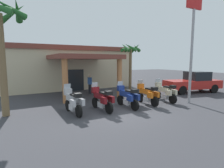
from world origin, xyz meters
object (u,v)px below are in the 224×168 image
Objects in this scene: motel_building at (66,67)px; motorcycle_blue at (128,97)px; motorcycle_cream at (165,92)px; pickup_truck_red at (193,82)px; palm_tree_near_portico at (130,54)px; roadside_sign at (193,31)px; motorcycle_maroon at (102,99)px; motorcycle_silver at (73,102)px; motorcycle_orange at (147,94)px; pedestrian at (90,83)px; palm_tree_roadside at (0,27)px.

motel_building is 6.12× the size of motorcycle_blue.
pickup_truck_red reaches higher than motorcycle_cream.
roadside_sign is (0.21, -6.99, 1.26)m from palm_tree_near_portico.
motorcycle_maroon is at bearing 82.48° from motorcycle_blue.
motorcycle_silver is at bearing 82.54° from motorcycle_blue.
motorcycle_orange is 0.40× the size of pickup_truck_red.
motel_building is 13.37m from pickup_truck_red.
motorcycle_silver is 1.28× the size of pedestrian.
pedestrian is 9.66m from pickup_truck_red.
roadside_sign is (5.43, -12.08, 2.67)m from motel_building.
motorcycle_silver is 1.00× the size of motorcycle_orange.
palm_tree_near_portico is (-4.26, 4.23, 2.73)m from pickup_truck_red.
pedestrian is (-1.94, 5.59, 0.30)m from motorcycle_orange.
palm_tree_near_portico is 0.64× the size of roadside_sign.
palm_tree_near_portico is (4.57, 0.31, 2.67)m from pedestrian.
palm_tree_roadside is 0.83× the size of roadside_sign.
motorcycle_blue is at bearing -85.44° from motel_building.
motorcycle_maroon is 0.40× the size of pickup_truck_red.
roadside_sign reaches higher than motorcycle_maroon.
palm_tree_roadside reaches higher than pedestrian.
motorcycle_silver is 1.00× the size of motorcycle_maroon.
palm_tree_near_portico reaches higher than motorcycle_cream.
motorcycle_blue is (0.91, -11.11, -1.56)m from motel_building.
palm_tree_roadside reaches higher than motorcycle_cream.
palm_tree_near_portico is (7.70, 5.68, 2.97)m from motorcycle_silver.
motorcycle_blue is (1.69, -0.17, 0.00)m from motorcycle_maroon.
motorcycle_cream is 5.45m from pickup_truck_red.
roadside_sign is at bearing -88.29° from palm_tree_near_portico.
pickup_truck_red is at bearing -44.59° from motel_building.
palm_tree_near_portico is (6.01, 5.85, 2.97)m from motorcycle_maroon.
pickup_truck_red is at bearing -79.94° from motorcycle_blue.
pickup_truck_red is at bearing -87.06° from motorcycle_maroon.
motel_building is at bearing -10.13° from motorcycle_maroon.
motorcycle_cream is at bearing -86.47° from motorcycle_orange.
palm_tree_near_portico is at bearing -17.31° from pedestrian.
motel_building reaches higher than motorcycle_maroon.
motorcycle_blue is at bearing -154.99° from pickup_truck_red.
motorcycle_silver is 0.30× the size of roadside_sign.
palm_tree_roadside is at bearing -121.61° from motel_building.
motorcycle_orange and motorcycle_cream have the same top height.
pickup_truck_red reaches higher than motorcycle_orange.
motorcycle_blue is 3.39m from motorcycle_cream.
motorcycle_blue is 8.77m from pickup_truck_red.
palm_tree_roadside is at bearing 166.41° from roadside_sign.
pickup_truck_red reaches higher than motorcycle_silver.
palm_tree_roadside is at bearing 73.66° from motorcycle_blue.
roadside_sign reaches higher than motorcycle_silver.
motorcycle_blue and motorcycle_cream have the same top height.
palm_tree_near_portico reaches higher than pickup_truck_red.
roadside_sign is at bearing -65.88° from motel_building.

